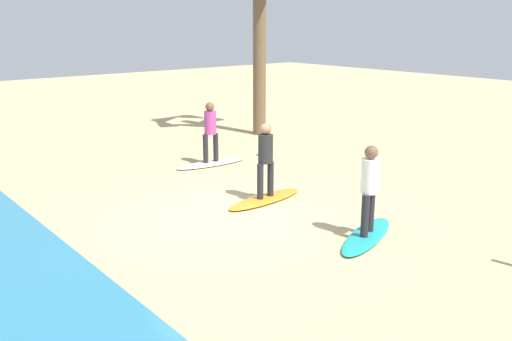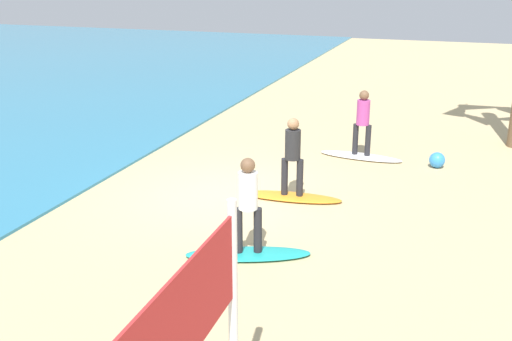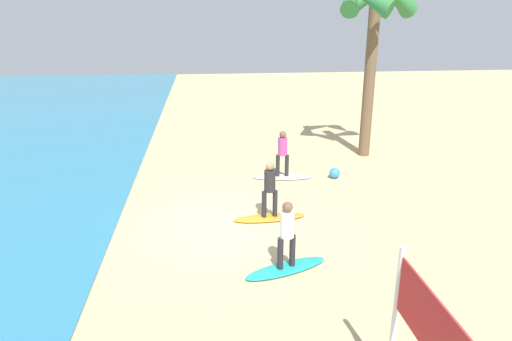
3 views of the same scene
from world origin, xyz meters
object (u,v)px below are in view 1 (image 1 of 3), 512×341
object	(u,v)px
surfer_teal	(370,184)
surfer_orange	(266,155)
surfboard_orange	(265,199)
surfer_white	(210,128)
surfboard_teal	(367,236)
surfboard_white	(211,163)
beach_ball	(266,149)

from	to	relation	value
surfer_teal	surfer_orange	size ratio (longest dim) A/B	1.00
surfer_orange	surfboard_orange	bearing A→B (deg)	-90.00
surfer_white	surfboard_teal	bearing A→B (deg)	172.25
surfer_teal	surfer_orange	world-z (taller)	same
surfboard_teal	surfer_white	xyz separation A→B (m)	(6.09, -0.83, 0.99)
surfboard_white	surfboard_teal	bearing A→B (deg)	87.29
surfer_teal	surfboard_orange	distance (m)	2.96
surfboard_orange	surfboard_white	bearing A→B (deg)	-109.91
surfboard_orange	surfer_white	bearing A→B (deg)	-109.91
surfer_orange	beach_ball	bearing A→B (deg)	-40.99
surfer_teal	surfboard_orange	size ratio (longest dim) A/B	0.78
surfboard_teal	beach_ball	xyz separation A→B (m)	(5.93, -2.69, 0.14)
surfer_white	surfboard_white	bearing A→B (deg)	0.00
surfboard_teal	surfer_teal	xyz separation A→B (m)	(0.00, 0.00, 0.99)
surfer_orange	surfer_white	world-z (taller)	same
surfboard_teal	surfer_teal	size ratio (longest dim) A/B	1.28
surfboard_orange	surfboard_teal	bearing A→B (deg)	85.62
surfboard_orange	surfer_white	xyz separation A→B (m)	(3.30, -0.87, 0.99)
surfer_teal	beach_ball	distance (m)	6.57
surfer_orange	surfer_white	distance (m)	3.42
surfboard_orange	beach_ball	world-z (taller)	beach_ball
surfer_teal	surfer_white	distance (m)	6.15
surfer_white	beach_ball	xyz separation A→B (m)	(-0.16, -1.86, -0.85)
surfer_teal	surfboard_white	bearing A→B (deg)	-7.75
surfer_orange	surfer_teal	bearing A→B (deg)	-179.21
surfboard_white	beach_ball	distance (m)	1.87
surfboard_orange	beach_ball	distance (m)	4.16
surfboard_teal	surfer_teal	distance (m)	0.99
surfboard_orange	beach_ball	xyz separation A→B (m)	(3.14, -2.73, 0.14)
surfboard_orange	beach_ball	bearing A→B (deg)	-136.16
surfboard_teal	beach_ball	world-z (taller)	beach_ball
surfer_orange	surfboard_white	size ratio (longest dim) A/B	0.78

